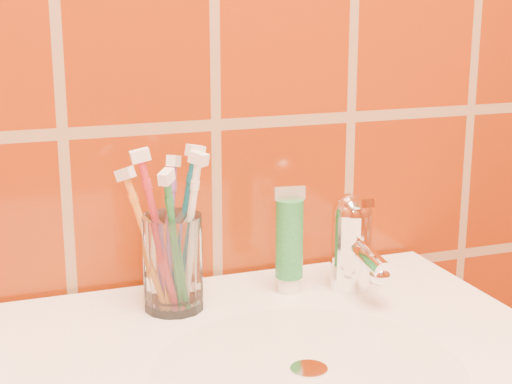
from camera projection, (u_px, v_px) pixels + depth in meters
name	position (u px, v px, depth m)	size (l,w,h in m)	color
glass_tumbler	(173.00, 263.00, 0.88)	(0.07, 0.07, 0.11)	white
toothpaste_tube	(289.00, 243.00, 0.93)	(0.04, 0.03, 0.13)	white
faucet	(353.00, 239.00, 0.93)	(0.05, 0.11, 0.12)	white
toothbrush_0	(148.00, 240.00, 0.88)	(0.06, 0.06, 0.17)	orange
toothbrush_1	(183.00, 227.00, 0.89)	(0.06, 0.03, 0.19)	#0B4F64
toothbrush_2	(159.00, 233.00, 0.85)	(0.06, 0.03, 0.20)	#B62733
toothbrush_3	(174.00, 243.00, 0.85)	(0.04, 0.05, 0.18)	#1F7436
toothbrush_4	(189.00, 232.00, 0.87)	(0.04, 0.05, 0.19)	white
toothbrush_5	(170.00, 232.00, 0.89)	(0.04, 0.05, 0.18)	#7D489A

